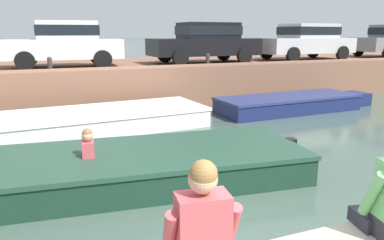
# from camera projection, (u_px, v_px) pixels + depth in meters

# --- Properties ---
(ground_plane) EXTENTS (400.00, 400.00, 0.00)m
(ground_plane) POSITION_uv_depth(u_px,v_px,m) (156.00, 159.00, 7.93)
(ground_plane) COLOR #42564C
(far_quay_wall) EXTENTS (60.00, 6.00, 1.46)m
(far_quay_wall) POSITION_uv_depth(u_px,v_px,m) (99.00, 82.00, 14.79)
(far_quay_wall) COLOR brown
(far_quay_wall) RESTS_ON ground
(far_wall_coping) EXTENTS (60.00, 0.24, 0.08)m
(far_wall_coping) POSITION_uv_depth(u_px,v_px,m) (111.00, 68.00, 12.02)
(far_wall_coping) COLOR #9F6C52
(far_wall_coping) RESTS_ON far_quay_wall
(boat_moored_central_white) EXTENTS (6.83, 2.63, 0.55)m
(boat_moored_central_white) POSITION_uv_depth(u_px,v_px,m) (93.00, 121.00, 10.20)
(boat_moored_central_white) COLOR white
(boat_moored_central_white) RESTS_ON ground
(boat_moored_east_navy) EXTENTS (5.99, 1.90, 0.54)m
(boat_moored_east_navy) POSITION_uv_depth(u_px,v_px,m) (294.00, 103.00, 12.76)
(boat_moored_east_navy) COLOR navy
(boat_moored_east_navy) RESTS_ON ground
(motorboat_passing) EXTENTS (7.21, 2.83, 1.04)m
(motorboat_passing) POSITION_uv_depth(u_px,v_px,m) (124.00, 168.00, 6.60)
(motorboat_passing) COLOR #193828
(motorboat_passing) RESTS_ON ground
(car_left_inner_white) EXTENTS (3.90, 2.07, 1.54)m
(car_left_inner_white) POSITION_uv_depth(u_px,v_px,m) (65.00, 42.00, 12.66)
(car_left_inner_white) COLOR white
(car_left_inner_white) RESTS_ON far_quay_wall
(car_centre_black) EXTENTS (4.29, 1.95, 1.54)m
(car_centre_black) POSITION_uv_depth(u_px,v_px,m) (206.00, 41.00, 14.57)
(car_centre_black) COLOR black
(car_centre_black) RESTS_ON far_quay_wall
(car_right_inner_silver) EXTENTS (4.38, 2.13, 1.54)m
(car_right_inner_silver) POSITION_uv_depth(u_px,v_px,m) (306.00, 40.00, 16.33)
(car_right_inner_silver) COLOR #B7BABC
(car_right_inner_silver) RESTS_ON far_quay_wall
(mooring_bollard_mid) EXTENTS (0.15, 0.15, 0.44)m
(mooring_bollard_mid) POSITION_uv_depth(u_px,v_px,m) (50.00, 63.00, 11.42)
(mooring_bollard_mid) COLOR #2D2B28
(mooring_bollard_mid) RESTS_ON far_quay_wall
(mooring_bollard_east) EXTENTS (0.15, 0.15, 0.44)m
(mooring_bollard_east) POSITION_uv_depth(u_px,v_px,m) (208.00, 59.00, 13.36)
(mooring_bollard_east) COLOR #2D2B28
(mooring_bollard_east) RESTS_ON far_quay_wall
(person_seated_left) EXTENTS (0.56, 0.57, 0.96)m
(person_seated_left) POSITION_uv_depth(u_px,v_px,m) (201.00, 238.00, 2.60)
(person_seated_left) COLOR #282833
(person_seated_left) RESTS_ON near_quay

